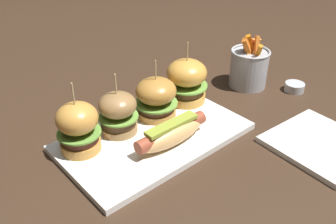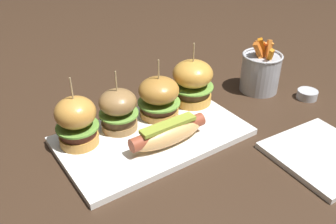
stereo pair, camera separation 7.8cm
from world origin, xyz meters
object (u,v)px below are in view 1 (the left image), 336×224
Objects in this scene: slider_center_left at (118,112)px; slider_far_right at (187,80)px; sauce_ramekin at (295,87)px; side_plate at (321,144)px; slider_far_left at (78,127)px; fries_bucket at (249,67)px; hot_dog at (172,133)px; slider_center_right at (156,97)px; platter_main at (154,137)px.

slider_far_right is (0.20, 0.00, 0.01)m from slider_center_left.
sauce_ramekin reaches higher than side_plate.
slider_far_left is at bearing 141.89° from side_plate.
slider_far_left is 0.98× the size of slider_far_right.
fries_bucket is (0.40, -0.03, -0.01)m from slider_center_left.
slider_far_right is 0.21m from fries_bucket.
side_plate is (-0.11, -0.28, -0.05)m from fries_bucket.
slider_center_left reaches higher than fries_bucket.
slider_center_left reaches higher than hot_dog.
slider_far_right is (0.15, 0.11, 0.03)m from hot_dog.
fries_bucket is at bearing -3.05° from slider_far_left.
slider_far_right is 0.33m from side_plate.
hot_dog is 0.19m from slider_far_left.
slider_center_right is 0.94× the size of fries_bucket.
hot_dog is 1.18× the size of fries_bucket.
sauce_ramekin is at bearing -26.81° from slider_far_right.
side_plate is at bearing -46.23° from slider_center_left.
slider_far_right is at bearing 0.78° from slider_center_left.
hot_dog is 0.36m from fries_bucket.
slider_center_left is (-0.05, 0.06, 0.05)m from platter_main.
slider_far_right is 1.04× the size of fries_bucket.
side_plate is (0.24, -0.20, -0.03)m from hot_dog.
slider_center_right is 0.10m from slider_far_right.
slider_far_right is at bearing 153.19° from sauce_ramekin.
platter_main is at bearing -157.98° from slider_far_right.
slider_center_right reaches higher than fries_bucket.
hot_dog is 1.16× the size of slider_far_left.
slider_center_right is at bearing 46.64° from platter_main.
slider_far_left is at bearing 179.91° from slider_center_right.
slider_far_right is at bearing 106.74° from side_plate.
fries_bucket is (0.30, -0.03, -0.01)m from slider_center_right.
hot_dog is 1.14× the size of slider_far_right.
side_plate is at bearing -45.23° from platter_main.
slider_far_right is at bearing 3.20° from slider_center_right.
slider_far_left is at bearing 144.97° from hot_dog.
fries_bucket is at bearing 12.72° from hot_dog.
platter_main is 0.17m from slider_far_left.
platter_main is at bearing 98.25° from hot_dog.
platter_main is 0.09m from slider_center_left.
sauce_ramekin is 0.25m from side_plate.
slider_far_right reaches higher than hot_dog.
slider_center_left and slider_center_right have the same top height.
sauce_ramekin is at bearing -19.47° from slider_center_right.
slider_center_right is at bearing 160.53° from sauce_ramekin.
slider_far_right is at bearing 37.00° from hot_dog.
slider_far_left is at bearing 176.95° from fries_bucket.
side_plate is (0.39, -0.31, -0.06)m from slider_far_left.
slider_center_left is 0.49m from sauce_ramekin.
slider_far_left is at bearing -178.98° from slider_far_right.
sauce_ramekin is at bearing -56.75° from fries_bucket.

